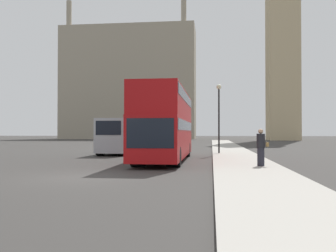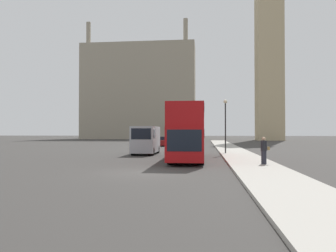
% 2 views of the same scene
% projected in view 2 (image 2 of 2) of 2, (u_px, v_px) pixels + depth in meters
% --- Properties ---
extents(ground_plane, '(300.00, 300.00, 0.00)m').
position_uv_depth(ground_plane, '(141.00, 173.00, 17.67)').
color(ground_plane, '#383533').
extents(sidewalk_strip, '(3.18, 120.00, 0.15)m').
position_uv_depth(sidewalk_strip, '(266.00, 173.00, 16.96)').
color(sidewalk_strip, '#ADA89E').
rests_on(sidewalk_strip, ground_plane).
extents(clock_tower, '(6.74, 6.91, 59.88)m').
position_uv_depth(clock_tower, '(269.00, 19.00, 82.60)').
color(clock_tower, tan).
rests_on(clock_tower, ground_plane).
extents(building_block_distant, '(33.74, 10.65, 34.48)m').
position_uv_depth(building_block_distant, '(139.00, 92.00, 99.14)').
color(building_block_distant, '#9E937F').
rests_on(building_block_distant, ground_plane).
extents(red_double_decker_bus, '(2.48, 11.50, 4.13)m').
position_uv_depth(red_double_decker_bus, '(188.00, 130.00, 25.83)').
color(red_double_decker_bus, '#A80F11').
rests_on(red_double_decker_bus, ground_plane).
extents(white_van, '(2.17, 5.05, 2.71)m').
position_uv_depth(white_van, '(146.00, 139.00, 31.91)').
color(white_van, '#B2B7BC').
rests_on(white_van, ground_plane).
extents(pedestrian, '(0.54, 0.38, 1.72)m').
position_uv_depth(pedestrian, '(264.00, 151.00, 20.77)').
color(pedestrian, '#23232D').
rests_on(pedestrian, sidewalk_strip).
extents(street_lamp, '(0.36, 0.36, 5.14)m').
position_uv_depth(street_lamp, '(225.00, 117.00, 31.47)').
color(street_lamp, black).
rests_on(street_lamp, sidewalk_strip).
extents(parked_sedan, '(1.88, 4.58, 1.44)m').
position_uv_depth(parked_sedan, '(160.00, 142.00, 49.88)').
color(parked_sedan, maroon).
rests_on(parked_sedan, ground_plane).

